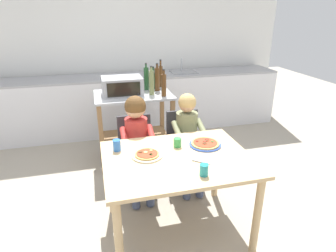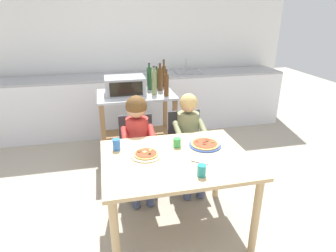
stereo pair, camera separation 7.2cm
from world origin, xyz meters
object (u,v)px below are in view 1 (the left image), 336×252
object	(u,v)px
kitchen_island_cart	(134,117)
bottle_squat_spirits	(152,82)
toaster_oven	(122,86)
child_in_red_shirt	(137,135)
serving_spoon	(201,162)
drinking_cup_teal	(204,170)
pizza_plate_blue_rimmed	(205,144)
dining_chair_right	(184,143)
drinking_cup_blue	(117,145)
pizza_plate_cream	(147,155)
bottle_slim_sauce	(154,80)
dining_chair_left	(136,149)
child_in_olive_shirt	(188,132)
drinking_cup_green	(177,142)
bottle_brown_beer	(161,76)
bottle_clear_vinegar	(157,79)
bottle_dark_olive_oil	(164,85)
bottle_tall_green_wine	(146,78)
dining_table	(177,168)

from	to	relation	value
kitchen_island_cart	bottle_squat_spirits	size ratio (longest dim) A/B	2.71
toaster_oven	child_in_red_shirt	distance (m)	0.85
serving_spoon	drinking_cup_teal	bearing A→B (deg)	-104.84
pizza_plate_blue_rimmed	serving_spoon	size ratio (longest dim) A/B	1.96
dining_chair_right	drinking_cup_blue	size ratio (longest dim) A/B	8.41
dining_chair_right	pizza_plate_cream	xyz separation A→B (m)	(-0.52, -0.64, 0.26)
kitchen_island_cart	dining_chair_right	bearing A→B (deg)	-56.44
kitchen_island_cart	pizza_plate_blue_rimmed	size ratio (longest dim) A/B	3.33
bottle_slim_sauce	serving_spoon	bearing A→B (deg)	-89.76
toaster_oven	dining_chair_left	size ratio (longest dim) A/B	0.57
child_in_olive_shirt	drinking_cup_teal	bearing A→B (deg)	-101.75
pizza_plate_cream	drinking_cup_green	distance (m)	0.31
kitchen_island_cart	child_in_olive_shirt	world-z (taller)	child_in_olive_shirt
dining_chair_right	pizza_plate_blue_rimmed	bearing A→B (deg)	-89.98
bottle_squat_spirits	drinking_cup_teal	world-z (taller)	bottle_squat_spirits
toaster_oven	bottle_brown_beer	world-z (taller)	bottle_brown_beer
bottle_clear_vinegar	dining_chair_right	distance (m)	0.93
dining_chair_right	drinking_cup_teal	distance (m)	1.08
pizza_plate_blue_rimmed	bottle_dark_olive_oil	bearing A→B (deg)	95.83
kitchen_island_cart	child_in_red_shirt	size ratio (longest dim) A/B	0.87
bottle_dark_olive_oil	dining_chair_left	world-z (taller)	bottle_dark_olive_oil
drinking_cup_teal	bottle_dark_olive_oil	bearing A→B (deg)	86.92
bottle_tall_green_wine	child_in_olive_shirt	world-z (taller)	bottle_tall_green_wine
bottle_squat_spirits	child_in_red_shirt	world-z (taller)	bottle_squat_spirits
toaster_oven	bottle_slim_sauce	bearing A→B (deg)	25.06
bottle_clear_vinegar	bottle_tall_green_wine	distance (m)	0.14
child_in_olive_shirt	drinking_cup_blue	distance (m)	0.84
dining_chair_left	child_in_olive_shirt	distance (m)	0.56
bottle_clear_vinegar	drinking_cup_blue	bearing A→B (deg)	-116.84
dining_table	bottle_slim_sauce	bearing A→B (deg)	84.81
drinking_cup_green	drinking_cup_blue	world-z (taller)	drinking_cup_blue
dining_chair_left	bottle_tall_green_wine	bearing A→B (deg)	71.73
kitchen_island_cart	drinking_cup_teal	xyz separation A→B (m)	(0.25, -1.69, 0.18)
bottle_brown_beer	child_in_red_shirt	distance (m)	1.20
child_in_olive_shirt	pizza_plate_cream	bearing A→B (deg)	-135.06
dining_chair_left	dining_chair_right	world-z (taller)	same
bottle_dark_olive_oil	dining_chair_left	xyz separation A→B (m)	(-0.42, -0.50, -0.53)
toaster_oven	bottle_brown_beer	xyz separation A→B (m)	(0.52, 0.26, 0.04)
dining_table	drinking_cup_green	size ratio (longest dim) A/B	15.19
bottle_slim_sauce	bottle_squat_spirits	xyz separation A→B (m)	(-0.08, -0.28, 0.04)
bottle_clear_vinegar	drinking_cup_green	xyz separation A→B (m)	(-0.11, -1.28, -0.26)
dining_chair_right	bottle_dark_olive_oil	bearing A→B (deg)	102.68
bottle_slim_sauce	drinking_cup_green	bearing A→B (deg)	-93.73
kitchen_island_cart	pizza_plate_cream	xyz separation A→B (m)	(-0.08, -1.31, 0.15)
drinking_cup_green	serving_spoon	world-z (taller)	drinking_cup_green
bottle_slim_sauce	child_in_olive_shirt	world-z (taller)	bottle_slim_sauce
bottle_clear_vinegar	dining_table	bearing A→B (deg)	-96.45
bottle_clear_vinegar	child_in_olive_shirt	world-z (taller)	bottle_clear_vinegar
bottle_squat_spirits	drinking_cup_green	bearing A→B (deg)	-90.45
bottle_slim_sauce	bottle_dark_olive_oil	bearing A→B (deg)	-83.75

